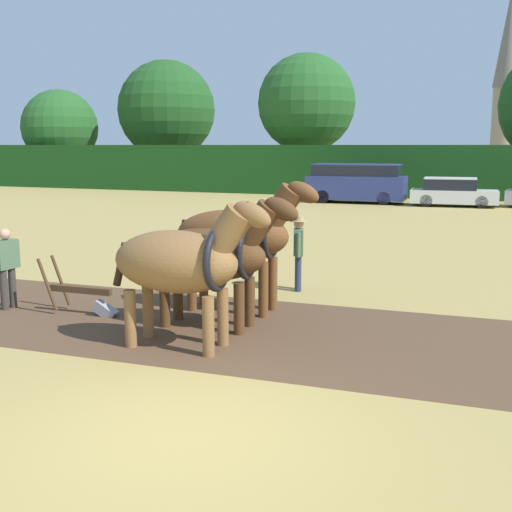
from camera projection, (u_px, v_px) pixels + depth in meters
name	position (u px, v px, depth m)	size (l,w,h in m)	color
ground_plane	(184.00, 436.00, 6.87)	(240.00, 240.00, 0.00)	#A88E4C
plowed_furrow_strip	(33.00, 308.00, 12.22)	(24.14, 4.24, 0.01)	brown
hedgerow	(455.00, 172.00, 36.75)	(72.33, 1.25, 3.09)	#194719
tree_far_left	(60.00, 128.00, 50.63)	(5.95, 5.95, 7.40)	brown
tree_left	(167.00, 110.00, 48.99)	(7.42, 7.42, 9.46)	#4C3823
tree_center_left	(306.00, 103.00, 42.89)	(6.54, 6.54, 9.12)	#4C3823
church_spire	(508.00, 73.00, 75.45)	(3.37, 3.37, 21.87)	gray
draft_horse_lead_left	(182.00, 262.00, 9.69)	(2.69, 1.09, 2.37)	brown
draft_horse_lead_right	(213.00, 254.00, 10.78)	(2.81, 1.01, 2.34)	#513319
draft_horse_trail_left	(238.00, 235.00, 11.83)	(2.89, 1.08, 2.53)	brown
plow	(86.00, 297.00, 11.77)	(1.54, 0.48, 1.13)	#4C331E
farmer_at_plow	(7.00, 263.00, 12.09)	(0.25, 0.63, 1.54)	#38332D
farmer_beside_team	(298.00, 248.00, 13.61)	(0.40, 0.61, 1.60)	#28334C
parked_van	(356.00, 183.00, 34.46)	(5.28, 2.06, 2.08)	navy
parked_car_left	(453.00, 193.00, 32.52)	(4.37, 2.07, 1.45)	silver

